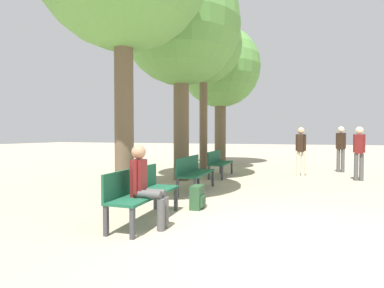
{
  "coord_description": "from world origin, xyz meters",
  "views": [
    {
      "loc": [
        0.04,
        -4.1,
        1.41
      ],
      "look_at": [
        -3.25,
        5.82,
        1.07
      ],
      "focal_mm": 28.0,
      "sensor_mm": 36.0,
      "label": 1
    }
  ],
  "objects_px": {
    "bench_row_2": "(219,161)",
    "bench_row_0": "(141,190)",
    "pedestrian_mid": "(359,150)",
    "pedestrian_near": "(301,148)",
    "tree_row_2": "(204,46)",
    "person_seated": "(146,183)",
    "tree_row_1": "(181,27)",
    "pedestrian_far": "(341,146)",
    "backpack": "(197,197)",
    "tree_row_3": "(220,68)",
    "bench_row_1": "(193,171)"
  },
  "relations": [
    {
      "from": "tree_row_3",
      "to": "pedestrian_near",
      "type": "bearing_deg",
      "value": -43.8
    },
    {
      "from": "tree_row_3",
      "to": "backpack",
      "type": "xyz_separation_m",
      "value": [
        1.55,
        -8.65,
        -4.33
      ]
    },
    {
      "from": "backpack",
      "to": "pedestrian_near",
      "type": "relative_size",
      "value": 0.27
    },
    {
      "from": "tree_row_2",
      "to": "backpack",
      "type": "height_order",
      "value": "tree_row_2"
    },
    {
      "from": "person_seated",
      "to": "pedestrian_far",
      "type": "relative_size",
      "value": 0.73
    },
    {
      "from": "tree_row_2",
      "to": "pedestrian_far",
      "type": "xyz_separation_m",
      "value": [
        4.99,
        1.15,
        -3.84
      ]
    },
    {
      "from": "tree_row_2",
      "to": "person_seated",
      "type": "xyz_separation_m",
      "value": [
        1.15,
        -7.1,
        -4.14
      ]
    },
    {
      "from": "bench_row_2",
      "to": "tree_row_2",
      "type": "height_order",
      "value": "tree_row_2"
    },
    {
      "from": "pedestrian_mid",
      "to": "pedestrian_far",
      "type": "bearing_deg",
      "value": 95.66
    },
    {
      "from": "bench_row_2",
      "to": "tree_row_1",
      "type": "xyz_separation_m",
      "value": [
        -0.92,
        -1.11,
        4.19
      ]
    },
    {
      "from": "bench_row_1",
      "to": "person_seated",
      "type": "relative_size",
      "value": 1.35
    },
    {
      "from": "bench_row_2",
      "to": "tree_row_2",
      "type": "bearing_deg",
      "value": 124.31
    },
    {
      "from": "bench_row_2",
      "to": "pedestrian_near",
      "type": "height_order",
      "value": "pedestrian_near"
    },
    {
      "from": "tree_row_1",
      "to": "person_seated",
      "type": "bearing_deg",
      "value": -76.08
    },
    {
      "from": "bench_row_0",
      "to": "tree_row_1",
      "type": "height_order",
      "value": "tree_row_1"
    },
    {
      "from": "bench_row_0",
      "to": "bench_row_1",
      "type": "relative_size",
      "value": 1.0
    },
    {
      "from": "pedestrian_mid",
      "to": "bench_row_2",
      "type": "bearing_deg",
      "value": -174.43
    },
    {
      "from": "bench_row_1",
      "to": "tree_row_2",
      "type": "relative_size",
      "value": 0.27
    },
    {
      "from": "bench_row_2",
      "to": "pedestrian_far",
      "type": "bearing_deg",
      "value": 31.55
    },
    {
      "from": "tree_row_3",
      "to": "pedestrian_mid",
      "type": "distance_m",
      "value": 7.38
    },
    {
      "from": "tree_row_2",
      "to": "pedestrian_far",
      "type": "bearing_deg",
      "value": 13.0
    },
    {
      "from": "tree_row_2",
      "to": "person_seated",
      "type": "height_order",
      "value": "tree_row_2"
    },
    {
      "from": "tree_row_1",
      "to": "person_seated",
      "type": "xyz_separation_m",
      "value": [
        1.15,
        -4.64,
        -4.02
      ]
    },
    {
      "from": "pedestrian_far",
      "to": "pedestrian_mid",
      "type": "bearing_deg",
      "value": -84.34
    },
    {
      "from": "person_seated",
      "to": "backpack",
      "type": "bearing_deg",
      "value": 73.18
    },
    {
      "from": "tree_row_2",
      "to": "tree_row_3",
      "type": "distance_m",
      "value": 2.9
    },
    {
      "from": "bench_row_1",
      "to": "backpack",
      "type": "xyz_separation_m",
      "value": [
        0.63,
        -1.68,
        -0.29
      ]
    },
    {
      "from": "tree_row_3",
      "to": "bench_row_2",
      "type": "bearing_deg",
      "value": -77.76
    },
    {
      "from": "bench_row_0",
      "to": "tree_row_3",
      "type": "height_order",
      "value": "tree_row_3"
    },
    {
      "from": "tree_row_2",
      "to": "pedestrian_far",
      "type": "height_order",
      "value": "tree_row_2"
    },
    {
      "from": "bench_row_0",
      "to": "bench_row_1",
      "type": "height_order",
      "value": "same"
    },
    {
      "from": "tree_row_2",
      "to": "pedestrian_mid",
      "type": "xyz_separation_m",
      "value": [
        5.19,
        -0.93,
        -3.87
      ]
    },
    {
      "from": "pedestrian_mid",
      "to": "backpack",
      "type": "bearing_deg",
      "value": -126.96
    },
    {
      "from": "pedestrian_mid",
      "to": "bench_row_1",
      "type": "bearing_deg",
      "value": -143.58
    },
    {
      "from": "bench_row_0",
      "to": "tree_row_1",
      "type": "xyz_separation_m",
      "value": [
        -0.92,
        4.36,
        4.19
      ]
    },
    {
      "from": "bench_row_2",
      "to": "pedestrian_mid",
      "type": "bearing_deg",
      "value": 5.57
    },
    {
      "from": "pedestrian_mid",
      "to": "pedestrian_near",
      "type": "bearing_deg",
      "value": 165.67
    },
    {
      "from": "tree_row_1",
      "to": "tree_row_2",
      "type": "bearing_deg",
      "value": 90.0
    },
    {
      "from": "tree_row_2",
      "to": "tree_row_1",
      "type": "bearing_deg",
      "value": -90.0
    },
    {
      "from": "tree_row_1",
      "to": "pedestrian_near",
      "type": "distance_m",
      "value": 5.52
    },
    {
      "from": "bench_row_2",
      "to": "pedestrian_far",
      "type": "height_order",
      "value": "pedestrian_far"
    },
    {
      "from": "tree_row_1",
      "to": "pedestrian_far",
      "type": "bearing_deg",
      "value": 35.92
    },
    {
      "from": "tree_row_2",
      "to": "person_seated",
      "type": "relative_size",
      "value": 5.06
    },
    {
      "from": "tree_row_3",
      "to": "tree_row_2",
      "type": "bearing_deg",
      "value": -90.0
    },
    {
      "from": "tree_row_2",
      "to": "bench_row_2",
      "type": "bearing_deg",
      "value": -55.69
    },
    {
      "from": "bench_row_2",
      "to": "pedestrian_far",
      "type": "xyz_separation_m",
      "value": [
        4.07,
        2.5,
        0.47
      ]
    },
    {
      "from": "bench_row_2",
      "to": "pedestrian_far",
      "type": "relative_size",
      "value": 0.99
    },
    {
      "from": "bench_row_1",
      "to": "tree_row_1",
      "type": "height_order",
      "value": "tree_row_1"
    },
    {
      "from": "person_seated",
      "to": "pedestrian_mid",
      "type": "relative_size",
      "value": 0.76
    },
    {
      "from": "bench_row_2",
      "to": "bench_row_0",
      "type": "bearing_deg",
      "value": -90.0
    }
  ]
}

